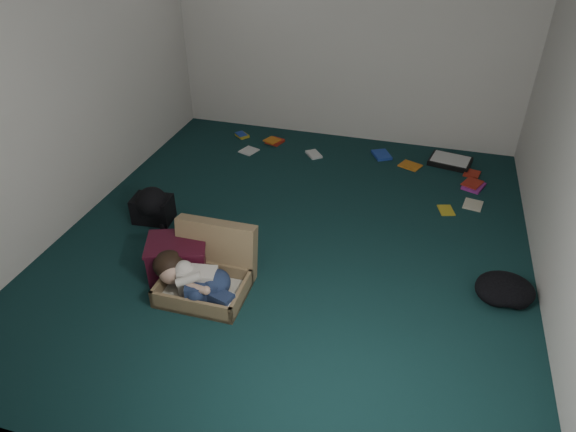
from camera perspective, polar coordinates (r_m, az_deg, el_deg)
The scene contains 11 objects.
floor at distance 4.53m, azimuth 0.53°, elevation -2.67°, with size 4.50×4.50×0.00m, color #113030.
wall_back at distance 6.01m, azimuth 6.78°, elevation 20.15°, with size 4.50×4.50×0.00m, color white.
wall_front at distance 2.11m, azimuth -16.23°, elevation -8.95°, with size 4.50×4.50×0.00m, color white.
wall_left at distance 4.81m, azimuth -23.79°, elevation 14.19°, with size 4.50×4.50×0.00m, color white.
suitcase at distance 4.02m, azimuth -8.79°, elevation -6.02°, with size 0.65×0.63×0.48m.
person at distance 3.90m, azimuth -10.39°, elevation -6.89°, with size 0.70×0.34×0.29m.
maroon_bin at distance 4.16m, azimuth -12.11°, elevation -4.57°, with size 0.56×0.50×0.32m.
backpack at distance 4.88m, azimuth -14.80°, elevation 0.86°, with size 0.43×0.35×0.26m, color black, non-canonical shape.
clothing_pile at distance 4.24m, azimuth 22.44°, elevation -7.45°, with size 0.47×0.38×0.15m, color black, non-canonical shape.
paper_tray at distance 6.01m, azimuth 17.57°, elevation 5.84°, with size 0.49×0.41×0.06m.
book_scatter at distance 5.77m, azimuth 9.63°, elevation 5.57°, with size 2.93×1.29×0.02m.
Camera 1 is at (0.97, -3.51, 2.68)m, focal length 32.00 mm.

